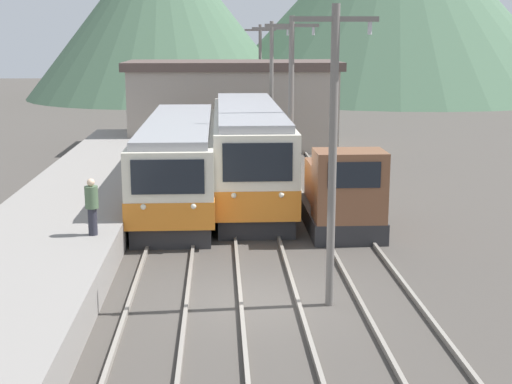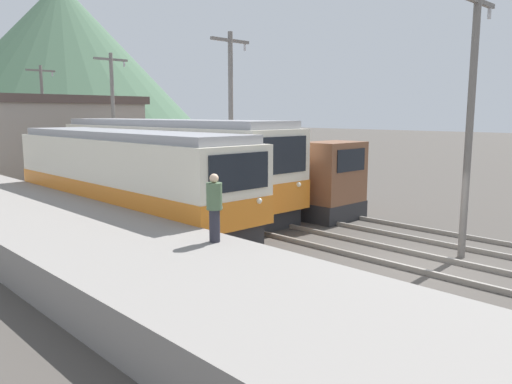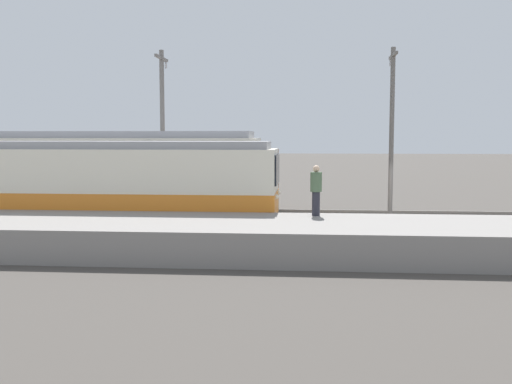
{
  "view_description": "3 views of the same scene",
  "coord_description": "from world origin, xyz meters",
  "px_view_note": "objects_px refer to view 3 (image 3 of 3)",
  "views": [
    {
      "loc": [
        -1.03,
        -17.08,
        6.61
      ],
      "look_at": [
        0.14,
        5.04,
        1.76
      ],
      "focal_mm": 50.0,
      "sensor_mm": 36.0,
      "label": 1
    },
    {
      "loc": [
        -12.1,
        -6.15,
        4.06
      ],
      "look_at": [
        -0.23,
        6.13,
        1.37
      ],
      "focal_mm": 35.0,
      "sensor_mm": 36.0,
      "label": 2
    },
    {
      "loc": [
        -24.33,
        3.22,
        3.61
      ],
      "look_at": [
        -0.31,
        5.32,
        1.35
      ],
      "focal_mm": 42.0,
      "sensor_mm": 36.0,
      "label": 3
    }
  ],
  "objects_px": {
    "commuter_train_left": "(103,190)",
    "shunting_locomotive": "(230,188)",
    "catenary_mast_mid": "(163,127)",
    "catenary_mast_near": "(392,127)",
    "person_on_platform": "(316,188)",
    "commuter_train_center": "(95,180)"
  },
  "relations": [
    {
      "from": "catenary_mast_mid",
      "to": "commuter_train_center",
      "type": "bearing_deg",
      "value": 120.18
    },
    {
      "from": "commuter_train_left",
      "to": "shunting_locomotive",
      "type": "bearing_deg",
      "value": -35.03
    },
    {
      "from": "catenary_mast_mid",
      "to": "shunting_locomotive",
      "type": "bearing_deg",
      "value": -61.95
    },
    {
      "from": "catenary_mast_near",
      "to": "catenary_mast_mid",
      "type": "distance_m",
      "value": 9.95
    },
    {
      "from": "commuter_train_left",
      "to": "shunting_locomotive",
      "type": "height_order",
      "value": "commuter_train_left"
    },
    {
      "from": "commuter_train_center",
      "to": "person_on_platform",
      "type": "xyz_separation_m",
      "value": [
        -4.88,
        -9.27,
        0.13
      ]
    },
    {
      "from": "commuter_train_center",
      "to": "shunting_locomotive",
      "type": "relative_size",
      "value": 2.81
    },
    {
      "from": "shunting_locomotive",
      "to": "catenary_mast_mid",
      "type": "bearing_deg",
      "value": 118.05
    },
    {
      "from": "person_on_platform",
      "to": "commuter_train_left",
      "type": "bearing_deg",
      "value": 75.32
    },
    {
      "from": "commuter_train_center",
      "to": "catenary_mast_mid",
      "type": "bearing_deg",
      "value": -59.82
    },
    {
      "from": "commuter_train_center",
      "to": "person_on_platform",
      "type": "relative_size",
      "value": 8.5
    },
    {
      "from": "shunting_locomotive",
      "to": "commuter_train_left",
      "type": "bearing_deg",
      "value": 144.97
    },
    {
      "from": "commuter_train_left",
      "to": "catenary_mast_mid",
      "type": "bearing_deg",
      "value": -16.36
    },
    {
      "from": "person_on_platform",
      "to": "catenary_mast_near",
      "type": "bearing_deg",
      "value": -27.11
    },
    {
      "from": "shunting_locomotive",
      "to": "catenary_mast_near",
      "type": "relative_size",
      "value": 0.68
    },
    {
      "from": "commuter_train_left",
      "to": "person_on_platform",
      "type": "xyz_separation_m",
      "value": [
        -2.08,
        -7.94,
        0.3
      ]
    },
    {
      "from": "commuter_train_left",
      "to": "shunting_locomotive",
      "type": "xyz_separation_m",
      "value": [
        5.8,
        -4.07,
        -0.39
      ]
    },
    {
      "from": "catenary_mast_near",
      "to": "commuter_train_center",
      "type": "bearing_deg",
      "value": 96.85
    },
    {
      "from": "commuter_train_left",
      "to": "catenary_mast_near",
      "type": "bearing_deg",
      "value": -68.99
    },
    {
      "from": "catenary_mast_mid",
      "to": "person_on_platform",
      "type": "height_order",
      "value": "catenary_mast_mid"
    },
    {
      "from": "commuter_train_center",
      "to": "person_on_platform",
      "type": "bearing_deg",
      "value": -117.76
    },
    {
      "from": "catenary_mast_near",
      "to": "person_on_platform",
      "type": "distance_m",
      "value": 7.48
    }
  ]
}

